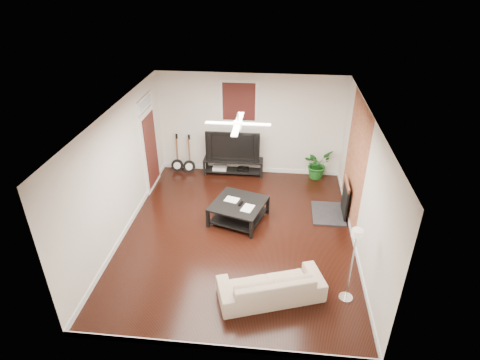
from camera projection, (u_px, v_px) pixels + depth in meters
The scene contains 14 objects.
room at pixel (238, 179), 8.10m from camera, with size 5.01×6.01×2.81m.
brick_accent at pixel (355, 163), 8.74m from camera, with size 0.02×2.20×2.80m, color brown.
fireplace at pixel (337, 198), 9.23m from camera, with size 0.80×1.10×0.92m, color black.
window_back at pixel (239, 105), 10.44m from camera, with size 1.00×0.06×1.30m, color black.
door_left at pixel (150, 143), 10.05m from camera, with size 0.08×1.00×2.50m, color white.
tv_stand at pixel (233, 166), 11.13m from camera, with size 1.64×0.44×0.46m, color black.
tv at pixel (233, 145), 10.82m from camera, with size 1.47×0.19×0.85m, color black.
coffee_table at pixel (239, 211), 9.15m from camera, with size 1.12×1.12×0.47m, color black.
sofa at pixel (271, 285), 7.04m from camera, with size 1.87×0.73×0.55m, color tan.
floor_lamp at pixel (351, 266), 6.77m from camera, with size 0.25×0.25×1.52m, color silver, non-canonical shape.
potted_plant at pixel (317, 164), 10.87m from camera, with size 0.73×0.63×0.81m, color #1B5F1D.
guitar_left at pixel (176, 154), 11.09m from camera, with size 0.34×0.24×1.10m, color black, non-canonical shape.
guitar_right at pixel (188, 155), 11.03m from camera, with size 0.34×0.24×1.10m, color black, non-canonical shape.
ceiling_fan at pixel (238, 124), 7.52m from camera, with size 1.24×1.24×0.32m, color white, non-canonical shape.
Camera 1 is at (0.78, -7.03, 5.35)m, focal length 29.72 mm.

